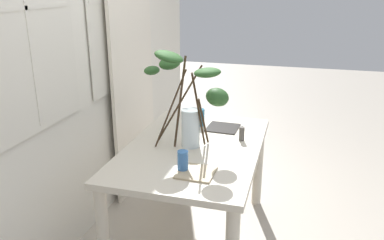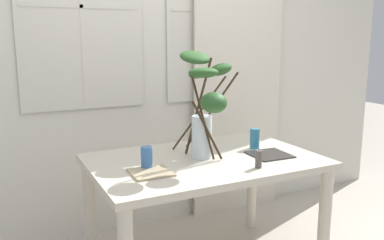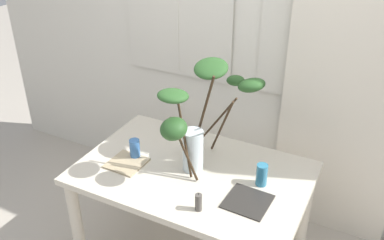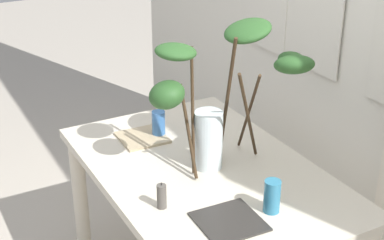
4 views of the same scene
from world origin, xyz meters
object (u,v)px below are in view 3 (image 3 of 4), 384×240
drinking_glass_blue_right (262,175)px  pillar_candle (198,202)px  dining_table (193,185)px  drinking_glass_blue_left (135,149)px  plate_square_right (248,201)px  plate_square_left (127,163)px  vase_with_branches (201,116)px

drinking_glass_blue_right → pillar_candle: 0.44m
dining_table → pillar_candle: bearing=-58.3°
drinking_glass_blue_right → dining_table: bearing=-171.7°
drinking_glass_blue_left → pillar_candle: bearing=-24.5°
plate_square_right → pillar_candle: 0.29m
plate_square_right → pillar_candle: pillar_candle is taller
drinking_glass_blue_right → plate_square_left: size_ratio=0.62×
plate_square_left → plate_square_right: size_ratio=0.92×
dining_table → plate_square_right: plate_square_right is taller
dining_table → drinking_glass_blue_left: drinking_glass_blue_left is taller
plate_square_left → pillar_candle: size_ratio=1.92×
plate_square_right → plate_square_left: bearing=180.0°
drinking_glass_blue_left → plate_square_left: (-0.01, -0.09, -0.06)m
plate_square_right → drinking_glass_blue_left: bearing=173.9°
vase_with_branches → plate_square_left: (-0.44, -0.18, -0.37)m
drinking_glass_blue_left → drinking_glass_blue_right: drinking_glass_blue_right is taller
drinking_glass_blue_right → plate_square_right: drinking_glass_blue_right is taller
dining_table → vase_with_branches: bearing=60.7°
vase_with_branches → dining_table: bearing=-119.3°
vase_with_branches → drinking_glass_blue_left: bearing=-168.3°
drinking_glass_blue_left → vase_with_branches: bearing=11.7°
dining_table → plate_square_left: plate_square_left is taller
drinking_glass_blue_right → pillar_candle: bearing=-121.9°
plate_square_left → drinking_glass_blue_left: bearing=83.8°
dining_table → plate_square_right: 0.45m
vase_with_branches → drinking_glass_blue_right: bearing=1.9°
vase_with_branches → drinking_glass_blue_right: size_ratio=5.02×
drinking_glass_blue_left → plate_square_right: bearing=-6.1°
plate_square_right → dining_table: bearing=162.8°
dining_table → vase_with_branches: 0.49m
vase_with_branches → drinking_glass_blue_right: (0.40, 0.01, -0.30)m
plate_square_left → plate_square_right: plate_square_left is taller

